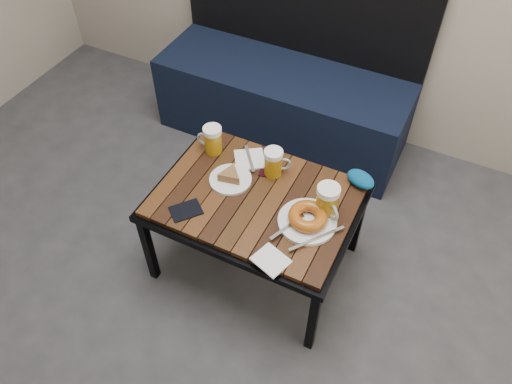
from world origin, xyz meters
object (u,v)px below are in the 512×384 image
at_px(cafe_table, 256,203).
at_px(plate_bagel, 307,219).
at_px(bench, 284,95).
at_px(passport_navy, 186,210).
at_px(beer_mug_left, 212,139).
at_px(plate_pie, 230,177).
at_px(passport_burgundy, 270,168).
at_px(beer_mug_right, 327,201).
at_px(beer_mug_centre, 274,162).
at_px(knit_pouch, 361,179).

distance_m(cafe_table, plate_bagel, 0.25).
bearing_deg(bench, passport_navy, -87.13).
xyz_separation_m(beer_mug_left, plate_pie, (0.16, -0.13, -0.05)).
distance_m(plate_pie, passport_burgundy, 0.18).
bearing_deg(passport_burgundy, plate_pie, -142.08).
bearing_deg(beer_mug_right, beer_mug_left, -150.76).
distance_m(bench, beer_mug_right, 1.07).
height_order(bench, cafe_table, bench).
relative_size(cafe_table, plate_bagel, 2.95).
bearing_deg(beer_mug_centre, cafe_table, -123.23).
relative_size(beer_mug_centre, knit_pouch, 1.01).
bearing_deg(beer_mug_right, passport_navy, -114.13).
relative_size(beer_mug_left, plate_bagel, 0.46).
xyz_separation_m(bench, passport_burgundy, (0.26, -0.75, 0.20)).
relative_size(beer_mug_left, passport_burgundy, 1.21).
xyz_separation_m(cafe_table, beer_mug_centre, (0.01, 0.15, 0.11)).
xyz_separation_m(bench, plate_bagel, (0.52, -0.95, 0.23)).
relative_size(bench, beer_mug_left, 10.61).
distance_m(passport_navy, passport_burgundy, 0.42).
distance_m(beer_mug_centre, passport_navy, 0.42).
bearing_deg(passport_burgundy, plate_bagel, -49.02).
relative_size(beer_mug_centre, beer_mug_right, 0.88).
bearing_deg(beer_mug_left, passport_burgundy, 178.88).
height_order(bench, beer_mug_left, bench).
bearing_deg(passport_burgundy, beer_mug_centre, -46.29).
xyz_separation_m(beer_mug_right, plate_bagel, (-0.05, -0.08, -0.05)).
distance_m(plate_bagel, passport_burgundy, 0.33).
bearing_deg(cafe_table, passport_burgundy, 95.25).
bearing_deg(plate_bagel, beer_mug_centre, 141.17).
xyz_separation_m(beer_mug_centre, plate_pie, (-0.14, -0.12, -0.04)).
xyz_separation_m(beer_mug_right, passport_navy, (-0.51, -0.24, -0.07)).
distance_m(plate_bagel, passport_navy, 0.49).
bearing_deg(passport_burgundy, cafe_table, -95.20).
bearing_deg(beer_mug_centre, passport_burgundy, 113.76).
distance_m(beer_mug_right, passport_burgundy, 0.34).
xyz_separation_m(cafe_table, passport_burgundy, (-0.02, 0.17, 0.05)).
xyz_separation_m(bench, cafe_table, (0.27, -0.92, 0.16)).
relative_size(bench, beer_mug_centre, 10.86).
bearing_deg(cafe_table, bench, 106.62).
distance_m(cafe_table, passport_burgundy, 0.18).
bearing_deg(knit_pouch, passport_burgundy, -166.60).
xyz_separation_m(passport_navy, passport_burgundy, (0.20, 0.36, -0.00)).
height_order(plate_bagel, knit_pouch, plate_bagel).
relative_size(beer_mug_centre, passport_burgundy, 1.18).
bearing_deg(passport_navy, passport_burgundy, 100.60).
bearing_deg(plate_pie, cafe_table, -13.79).
height_order(bench, beer_mug_right, bench).
bearing_deg(passport_burgundy, beer_mug_right, -32.98).
relative_size(beer_mug_left, knit_pouch, 1.03).
distance_m(beer_mug_centre, knit_pouch, 0.37).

